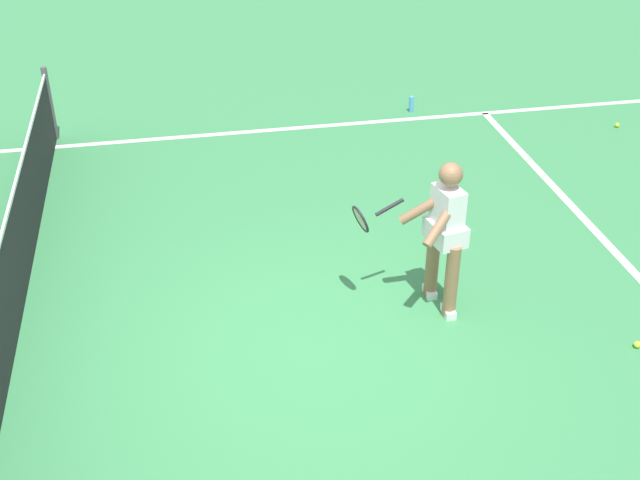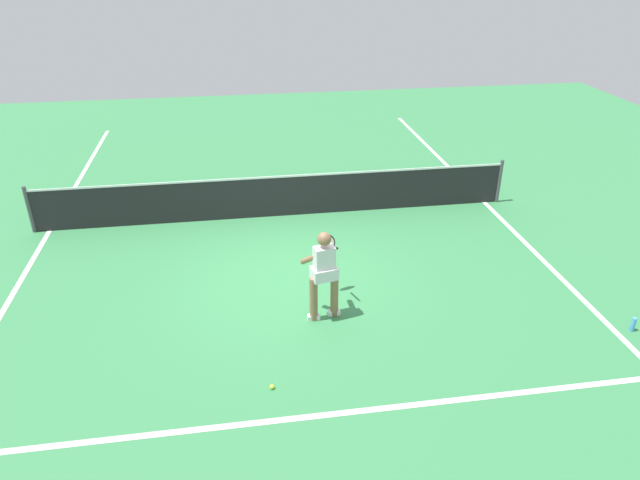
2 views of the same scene
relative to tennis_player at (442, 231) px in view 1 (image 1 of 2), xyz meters
The scene contains 6 objects.
ground_plane 1.64m from the tennis_player, 106.26° to the left, with size 28.51×28.51×0.00m, color #38844C.
sideline_right_marking 4.76m from the tennis_player, 16.75° to the left, with size 0.10×19.93×0.01m, color white.
tennis_player is the anchor object (origin of this frame).
tennis_ball_near 2.06m from the tennis_player, 121.46° to the right, with size 0.07×0.07×0.07m, color #D1E533.
tennis_ball_mid 5.40m from the tennis_player, 46.99° to the right, with size 0.07×0.07×0.07m, color #D1E533.
water_bottle 4.95m from the tennis_player, 13.64° to the right, with size 0.07×0.07×0.24m, color #4C9EE5.
Camera 1 is at (-5.76, 1.01, 4.76)m, focal length 45.67 mm.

